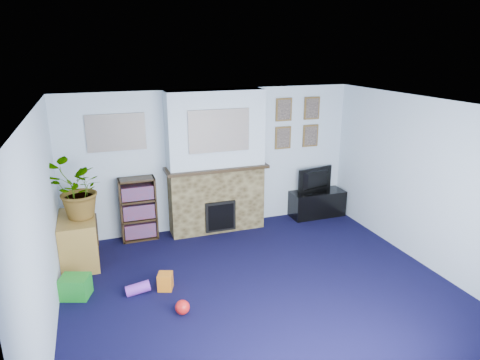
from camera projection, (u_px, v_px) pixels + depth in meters
name	position (u px, v px, depth m)	size (l,w,h in m)	color
floor	(261.00, 289.00, 5.65)	(5.00, 4.50, 0.01)	black
ceiling	(264.00, 106.00, 4.93)	(5.00, 4.50, 0.01)	white
wall_back	(213.00, 160.00, 7.31)	(5.00, 0.04, 2.40)	silver
wall_front	(374.00, 302.00, 3.26)	(5.00, 0.04, 2.40)	silver
wall_left	(42.00, 231.00, 4.50)	(0.04, 4.50, 2.40)	silver
wall_right	(425.00, 183.00, 6.07)	(0.04, 4.50, 2.40)	silver
chimney_breast	(216.00, 164.00, 7.13)	(1.72, 0.50, 2.40)	brown
collage_main	(219.00, 131.00, 6.76)	(1.00, 0.03, 0.68)	gray
collage_left	(116.00, 132.00, 6.63)	(0.90, 0.03, 0.58)	gray
portrait_tl	(284.00, 110.00, 7.46)	(0.30, 0.03, 0.40)	brown
portrait_tr	(312.00, 108.00, 7.64)	(0.30, 0.03, 0.40)	brown
portrait_bl	(283.00, 138.00, 7.61)	(0.30, 0.03, 0.40)	brown
portrait_br	(310.00, 136.00, 7.79)	(0.30, 0.03, 0.40)	brown
tv_stand	(317.00, 204.00, 8.02)	(1.01, 0.42, 0.48)	black
television	(318.00, 180.00, 7.90)	(0.76, 0.10, 0.44)	black
bookshelf	(138.00, 210.00, 6.98)	(0.58, 0.28, 1.05)	black
sideboard	(79.00, 240.00, 6.25)	(0.51, 0.92, 0.71)	olive
potted_plant	(76.00, 190.00, 5.98)	(0.77, 0.66, 0.85)	#26661E
mantel_clock	(218.00, 162.00, 7.09)	(0.09, 0.06, 0.13)	gold
mantel_candle	(230.00, 161.00, 7.15)	(0.05, 0.05, 0.16)	#B2BFC6
mantel_teddy	(187.00, 165.00, 6.92)	(0.12, 0.12, 0.12)	gray
mantel_can	(256.00, 159.00, 7.30)	(0.06, 0.06, 0.13)	orange
green_crate	(75.00, 287.00, 5.43)	(0.35, 0.28, 0.28)	#198C26
toy_ball	(182.00, 307.00, 5.09)	(0.18, 0.18, 0.18)	red
toy_block	(165.00, 281.00, 5.61)	(0.18, 0.18, 0.22)	orange
toy_tube	(138.00, 289.00, 5.52)	(0.14, 0.14, 0.31)	purple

